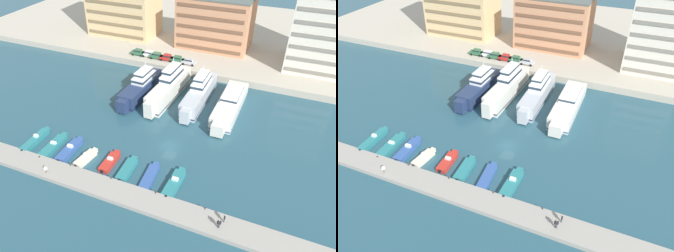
% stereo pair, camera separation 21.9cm
% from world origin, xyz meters
% --- Properties ---
extents(ground_plane, '(400.00, 400.00, 0.00)m').
position_xyz_m(ground_plane, '(0.00, 0.00, 0.00)').
color(ground_plane, '#285160').
extents(quay_promenade, '(180.00, 70.00, 1.79)m').
position_xyz_m(quay_promenade, '(0.00, 64.95, 0.89)').
color(quay_promenade, '#BCB29E').
rests_on(quay_promenade, ground).
extents(pier_dock, '(120.00, 4.47, 0.82)m').
position_xyz_m(pier_dock, '(0.00, -15.21, 0.41)').
color(pier_dock, '#9E998E').
rests_on(pier_dock, ground).
extents(yacht_navy_far_left, '(4.75, 19.61, 7.90)m').
position_xyz_m(yacht_navy_far_left, '(-14.29, 16.15, 2.27)').
color(yacht_navy_far_left, navy).
rests_on(yacht_navy_far_left, ground).
extents(yacht_ivory_left, '(4.54, 21.74, 9.34)m').
position_xyz_m(yacht_ivory_left, '(-7.56, 17.67, 2.84)').
color(yacht_ivory_left, silver).
rests_on(yacht_ivory_left, ground).
extents(yacht_silver_mid_left, '(4.17, 21.01, 8.44)m').
position_xyz_m(yacht_silver_mid_left, '(-0.10, 18.49, 2.48)').
color(yacht_silver_mid_left, silver).
rests_on(yacht_silver_mid_left, ground).
extents(yacht_ivory_center_left, '(4.99, 21.56, 6.20)m').
position_xyz_m(yacht_ivory_center_left, '(7.78, 17.17, 1.80)').
color(yacht_ivory_center_left, silver).
rests_on(yacht_ivory_center_left, ground).
extents(motorboat_teal_far_left, '(1.98, 8.34, 1.53)m').
position_xyz_m(motorboat_teal_far_left, '(-25.64, -9.36, 0.53)').
color(motorboat_teal_far_left, teal).
rests_on(motorboat_teal_far_left, ground).
extents(motorboat_teal_left, '(2.53, 8.56, 1.15)m').
position_xyz_m(motorboat_teal_left, '(-21.24, -9.45, 0.39)').
color(motorboat_teal_left, teal).
rests_on(motorboat_teal_left, ground).
extents(motorboat_blue_mid_left, '(2.35, 7.89, 1.46)m').
position_xyz_m(motorboat_blue_mid_left, '(-17.34, -9.19, 0.49)').
color(motorboat_blue_mid_left, '#33569E').
rests_on(motorboat_blue_mid_left, ground).
extents(motorboat_cream_center_left, '(2.22, 5.95, 1.60)m').
position_xyz_m(motorboat_cream_center_left, '(-12.95, -10.13, 0.55)').
color(motorboat_cream_center_left, beige).
rests_on(motorboat_cream_center_left, ground).
extents(motorboat_red_center, '(2.16, 6.34, 1.35)m').
position_xyz_m(motorboat_red_center, '(-8.26, -9.16, 0.48)').
color(motorboat_red_center, red).
rests_on(motorboat_red_center, ground).
extents(motorboat_teal_center_right, '(2.32, 6.85, 0.93)m').
position_xyz_m(motorboat_teal_center_right, '(-4.29, -9.68, 0.47)').
color(motorboat_teal_center_right, teal).
rests_on(motorboat_teal_center_right, ground).
extents(motorboat_blue_mid_right, '(2.53, 7.98, 0.80)m').
position_xyz_m(motorboat_blue_mid_right, '(0.25, -10.00, 0.36)').
color(motorboat_blue_mid_right, '#33569E').
rests_on(motorboat_blue_mid_right, ground).
extents(motorboat_teal_right, '(2.12, 7.66, 1.52)m').
position_xyz_m(motorboat_teal_right, '(4.91, -9.59, 0.52)').
color(motorboat_teal_right, teal).
rests_on(motorboat_teal_right, ground).
extents(car_green_far_left, '(4.17, 2.06, 1.80)m').
position_xyz_m(car_green_far_left, '(-24.26, 33.80, 2.76)').
color(car_green_far_left, '#2D6642').
rests_on(car_green_far_left, quay_promenade).
extents(car_white_left, '(4.16, 2.04, 1.80)m').
position_xyz_m(car_white_left, '(-20.82, 33.94, 2.76)').
color(car_white_left, white).
rests_on(car_white_left, quay_promenade).
extents(car_green_mid_left, '(4.17, 2.07, 1.80)m').
position_xyz_m(car_green_mid_left, '(-18.17, 33.62, 2.76)').
color(car_green_mid_left, '#2D6642').
rests_on(car_green_mid_left, quay_promenade).
extents(car_red_center_left, '(4.17, 2.07, 1.80)m').
position_xyz_m(car_red_center_left, '(-14.91, 33.65, 2.76)').
color(car_red_center_left, red).
rests_on(car_red_center_left, quay_promenade).
extents(car_green_center, '(4.10, 1.92, 1.80)m').
position_xyz_m(car_green_center, '(-11.73, 33.68, 2.76)').
color(car_green_center, '#2D6642').
rests_on(car_green_center, quay_promenade).
extents(car_silver_center_right, '(4.16, 2.04, 1.80)m').
position_xyz_m(car_silver_center_right, '(-8.17, 33.54, 2.76)').
color(car_silver_center_right, '#B7BCC1').
rests_on(car_silver_center_right, quay_promenade).
extents(apartment_block_left, '(21.84, 14.32, 17.49)m').
position_xyz_m(apartment_block_left, '(-5.61, 49.76, 9.58)').
color(apartment_block_left, tan).
rests_on(apartment_block_left, quay_promenade).
extents(apartment_block_mid_left, '(15.49, 16.59, 27.34)m').
position_xyz_m(apartment_block_mid_left, '(24.13, 46.42, 14.51)').
color(apartment_block_mid_left, silver).
rests_on(apartment_block_mid_left, quay_promenade).
extents(pedestrian_near_edge, '(0.66, 0.38, 1.77)m').
position_xyz_m(pedestrian_near_edge, '(14.50, -15.81, 1.88)').
color(pedestrian_near_edge, '#282D3D').
rests_on(pedestrian_near_edge, pier_dock).
extents(pedestrian_mid_deck, '(0.28, 0.65, 1.69)m').
position_xyz_m(pedestrian_mid_deck, '(15.00, -14.46, 1.83)').
color(pedestrian_mid_deck, '#4C515B').
rests_on(pedestrian_mid_deck, pier_dock).
extents(pedestrian_far_side, '(0.42, 0.57, 1.66)m').
position_xyz_m(pedestrian_far_side, '(-16.82, -16.49, 1.81)').
color(pedestrian_far_side, '#7A6B56').
rests_on(pedestrian_far_side, pier_dock).
extents(bollard_west, '(0.20, 0.20, 0.61)m').
position_xyz_m(bollard_west, '(-14.10, -13.23, 1.15)').
color(bollard_west, '#2D2D33').
rests_on(bollard_west, pier_dock).
extents(bollard_west_mid, '(0.20, 0.20, 0.61)m').
position_xyz_m(bollard_west_mid, '(-5.53, -13.23, 1.15)').
color(bollard_west_mid, '#2D2D33').
rests_on(bollard_west_mid, pier_dock).
extents(bollard_east_mid, '(0.20, 0.20, 0.61)m').
position_xyz_m(bollard_east_mid, '(3.04, -13.23, 1.15)').
color(bollard_east_mid, '#2D2D33').
rests_on(bollard_east_mid, pier_dock).
extents(bollard_east, '(0.20, 0.20, 0.61)m').
position_xyz_m(bollard_east, '(11.61, -13.23, 1.15)').
color(bollard_east, '#2D2D33').
rests_on(bollard_east, pier_dock).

